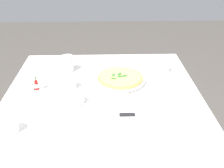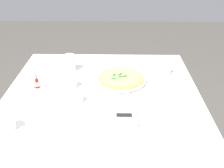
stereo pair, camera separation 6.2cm
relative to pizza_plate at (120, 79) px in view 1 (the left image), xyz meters
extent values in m
cube|color=white|center=(0.11, 0.15, -0.02)|extent=(1.10, 1.10, 0.02)
cube|color=white|center=(0.11, -0.40, -0.17)|extent=(1.10, 0.01, 0.28)
cube|color=white|center=(-0.44, 0.15, -0.17)|extent=(0.01, 1.10, 0.28)
cube|color=white|center=(0.65, 0.15, -0.17)|extent=(0.01, 1.10, 0.28)
cylinder|color=brown|center=(-0.35, -0.31, -0.40)|extent=(0.06, 0.06, 0.73)
cylinder|color=brown|center=(0.56, -0.31, -0.40)|extent=(0.06, 0.06, 0.73)
cylinder|color=white|center=(0.00, 0.00, -0.01)|extent=(0.18, 0.18, 0.01)
cylinder|color=white|center=(0.00, 0.00, 0.00)|extent=(0.31, 0.31, 0.01)
cylinder|color=tan|center=(0.00, 0.00, 0.01)|extent=(0.28, 0.28, 0.01)
cylinder|color=#EAC66B|center=(0.00, 0.00, 0.02)|extent=(0.25, 0.25, 0.00)
ellipsoid|color=#2D7533|center=(0.05, 0.03, 0.02)|extent=(0.04, 0.03, 0.01)
ellipsoid|color=#2D7533|center=(0.04, -0.01, 0.02)|extent=(0.02, 0.04, 0.01)
ellipsoid|color=#2D7533|center=(0.01, -0.02, 0.02)|extent=(0.04, 0.04, 0.01)
ellipsoid|color=#2D7533|center=(0.00, 0.01, 0.02)|extent=(0.04, 0.03, 0.01)
ellipsoid|color=#2D7533|center=(-0.02, 0.00, 0.02)|extent=(0.04, 0.03, 0.01)
cylinder|color=white|center=(0.24, 0.24, -0.01)|extent=(0.13, 0.13, 0.01)
cylinder|color=white|center=(0.24, 0.24, 0.02)|extent=(0.08, 0.08, 0.05)
torus|color=white|center=(0.24, 0.29, 0.02)|extent=(0.01, 0.04, 0.03)
cylinder|color=black|center=(0.24, 0.24, 0.04)|extent=(0.07, 0.07, 0.00)
cylinder|color=white|center=(0.52, 0.47, -0.01)|extent=(0.13, 0.13, 0.01)
cylinder|color=white|center=(0.52, 0.47, 0.03)|extent=(0.08, 0.08, 0.06)
cylinder|color=black|center=(0.52, 0.47, 0.05)|extent=(0.07, 0.07, 0.00)
cylinder|color=white|center=(-0.28, -0.10, -0.01)|extent=(0.13, 0.13, 0.01)
cylinder|color=white|center=(-0.28, -0.10, 0.03)|extent=(0.08, 0.08, 0.06)
torus|color=white|center=(-0.30, -0.05, 0.03)|extent=(0.02, 0.04, 0.03)
cylinder|color=black|center=(-0.28, -0.10, 0.06)|extent=(0.07, 0.07, 0.00)
cylinder|color=white|center=(0.30, 0.09, -0.01)|extent=(0.13, 0.13, 0.01)
cylinder|color=white|center=(0.30, 0.09, 0.03)|extent=(0.08, 0.08, 0.06)
torus|color=white|center=(0.35, 0.10, 0.03)|extent=(0.04, 0.02, 0.03)
cylinder|color=black|center=(0.30, 0.09, 0.05)|extent=(0.07, 0.07, 0.00)
cylinder|color=white|center=(0.34, -0.14, 0.04)|extent=(0.07, 0.07, 0.11)
cylinder|color=silver|center=(0.34, -0.14, 0.03)|extent=(0.07, 0.07, 0.07)
cube|color=white|center=(0.04, 0.38, 0.00)|extent=(0.22, 0.13, 0.02)
cube|color=silver|center=(0.09, 0.38, 0.01)|extent=(0.12, 0.02, 0.01)
cube|color=black|center=(-0.01, 0.38, 0.01)|extent=(0.08, 0.02, 0.01)
cylinder|color=#B7140F|center=(0.49, 0.09, 0.02)|extent=(0.02, 0.02, 0.05)
cylinder|color=white|center=(0.49, 0.09, 0.02)|extent=(0.02, 0.02, 0.02)
cone|color=#B7140F|center=(0.49, 0.09, 0.05)|extent=(0.02, 0.02, 0.02)
cylinder|color=#1E722D|center=(0.49, 0.09, 0.07)|extent=(0.01, 0.01, 0.01)
cylinder|color=white|center=(0.52, 0.10, 0.01)|extent=(0.03, 0.03, 0.04)
cylinder|color=white|center=(0.52, 0.10, 0.00)|extent=(0.02, 0.02, 0.03)
sphere|color=silver|center=(0.52, 0.10, 0.03)|extent=(0.02, 0.02, 0.02)
cylinder|color=white|center=(0.46, 0.08, 0.01)|extent=(0.03, 0.03, 0.04)
cylinder|color=#38332D|center=(0.46, 0.08, 0.00)|extent=(0.02, 0.02, 0.03)
sphere|color=silver|center=(0.46, 0.08, 0.03)|extent=(0.02, 0.02, 0.02)
cube|color=white|center=(-0.34, 0.38, 0.02)|extent=(0.09, 0.02, 0.06)
camera|label=1|loc=(0.09, 1.38, 0.76)|focal=41.37mm
camera|label=2|loc=(0.03, 1.38, 0.76)|focal=41.37mm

